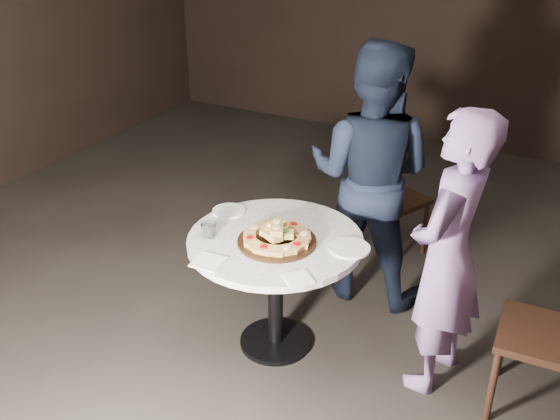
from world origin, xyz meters
name	(u,v)px	position (x,y,z in m)	size (l,w,h in m)	color
floor	(272,353)	(0.00, 0.00, 0.00)	(7.00, 7.00, 0.00)	black
table	(275,259)	(-0.02, 0.08, 0.53)	(1.13, 1.13, 0.66)	black
serving_board	(277,241)	(0.01, 0.04, 0.66)	(0.39, 0.39, 0.02)	black
focaccia_pile	(277,235)	(0.01, 0.04, 0.70)	(0.35, 0.34, 0.09)	#BA8F48
plate_left	(229,211)	(-0.37, 0.21, 0.66)	(0.17, 0.17, 0.01)	white
plate_right	(350,248)	(0.34, 0.15, 0.66)	(0.20, 0.20, 0.01)	white
water_glass	(209,230)	(-0.31, -0.07, 0.69)	(0.08, 0.08, 0.07)	silver
napkin_near	(209,262)	(-0.18, -0.27, 0.66)	(0.14, 0.14, 0.01)	white
napkin_far	(298,278)	(0.24, -0.20, 0.66)	(0.12, 0.12, 0.01)	white
chair_far	(386,194)	(0.16, 1.23, 0.45)	(0.49, 0.50, 0.78)	black
diner_navy	(370,175)	(0.20, 0.80, 0.76)	(0.74, 0.57, 1.52)	black
diner_teal	(447,256)	(0.79, 0.23, 0.70)	(0.51, 0.34, 1.40)	#78609C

